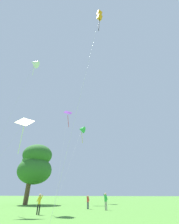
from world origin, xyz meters
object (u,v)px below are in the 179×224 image
object	(u,v)px
person_with_spool	(88,201)
tree_left_oak	(36,164)
kite_green_small	(82,129)
person_foreground_watcher	(106,200)
kite_white_distant	(34,63)
person_near_tree	(39,202)
kite_purple_streamer	(68,116)
kite_yellow_diamond	(23,128)
kite_orange_box	(99,16)

from	to	relation	value
person_with_spool	tree_left_oak	xyz separation A→B (m)	(-12.64, 5.71, 6.04)
kite_green_small	person_foreground_watcher	size ratio (longest dim) A/B	10.15
kite_white_distant	person_near_tree	world-z (taller)	kite_white_distant
kite_purple_streamer	tree_left_oak	bearing A→B (deg)	-134.35
kite_purple_streamer	kite_green_small	world-z (taller)	kite_purple_streamer
kite_yellow_diamond	person_with_spool	bearing A→B (deg)	54.27
kite_white_distant	person_near_tree	size ratio (longest dim) A/B	15.76
kite_white_distant	person_foreground_watcher	world-z (taller)	kite_white_distant
kite_green_small	tree_left_oak	size ratio (longest dim) A/B	1.67
kite_orange_box	kite_yellow_diamond	bearing A→B (deg)	-173.63
person_foreground_watcher	tree_left_oak	distance (m)	17.65
kite_white_distant	kite_purple_streamer	size ratio (longest dim) A/B	1.24
person_with_spool	tree_left_oak	world-z (taller)	tree_left_oak
kite_orange_box	kite_white_distant	size ratio (longest dim) A/B	1.13
person_with_spool	person_foreground_watcher	bearing A→B (deg)	-24.00
person_foreground_watcher	tree_left_oak	xyz separation A→B (m)	(-15.17, 6.83, 5.89)
kite_purple_streamer	person_with_spool	world-z (taller)	kite_purple_streamer
kite_yellow_diamond	person_near_tree	world-z (taller)	kite_yellow_diamond
kite_purple_streamer	person_foreground_watcher	distance (m)	23.82
person_with_spool	kite_yellow_diamond	bearing A→B (deg)	-125.73
kite_orange_box	tree_left_oak	distance (m)	29.79
person_with_spool	tree_left_oak	size ratio (longest dim) A/B	0.14
person_near_tree	kite_orange_box	bearing A→B (deg)	2.77
kite_orange_box	person_foreground_watcher	size ratio (longest dim) A/B	16.71
person_near_tree	person_foreground_watcher	bearing A→B (deg)	49.26
kite_white_distant	person_foreground_watcher	size ratio (longest dim) A/B	14.82
kite_green_small	kite_white_distant	bearing A→B (deg)	-104.76
kite_purple_streamer	person_near_tree	bearing A→B (deg)	-71.08
kite_orange_box	kite_purple_streamer	world-z (taller)	kite_orange_box
kite_yellow_diamond	kite_purple_streamer	bearing A→B (deg)	99.01
kite_green_small	person_near_tree	xyz separation A→B (m)	(3.56, -21.27, -15.88)
tree_left_oak	person_near_tree	bearing A→B (deg)	-51.76
kite_white_distant	person_with_spool	bearing A→B (deg)	15.83
kite_purple_streamer	person_with_spool	size ratio (longest dim) A/B	13.90
kite_yellow_diamond	person_foreground_watcher	size ratio (longest dim) A/B	5.68
kite_green_small	tree_left_oak	distance (m)	14.60
tree_left_oak	kite_purple_streamer	bearing A→B (deg)	45.65
kite_orange_box	person_with_spool	size ratio (longest dim) A/B	19.46
kite_yellow_diamond	kite_white_distant	size ratio (longest dim) A/B	0.38
kite_orange_box	kite_green_small	size ratio (longest dim) A/B	1.65
tree_left_oak	person_foreground_watcher	bearing A→B (deg)	-24.26
kite_white_distant	kite_purple_streamer	distance (m)	14.60
kite_orange_box	kite_purple_streamer	distance (m)	22.81
kite_yellow_diamond	kite_green_small	bearing A→B (deg)	91.39
kite_orange_box	person_foreground_watcher	distance (m)	27.89
kite_yellow_diamond	person_foreground_watcher	bearing A→B (deg)	39.39
kite_yellow_diamond	person_foreground_watcher	xyz separation A→B (m)	(8.13, 6.68, -7.33)
person_near_tree	tree_left_oak	xyz separation A→B (m)	(-10.06, 12.76, 5.95)
kite_yellow_diamond	kite_orange_box	bearing A→B (deg)	6.37
kite_green_small	tree_left_oak	world-z (taller)	kite_green_small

